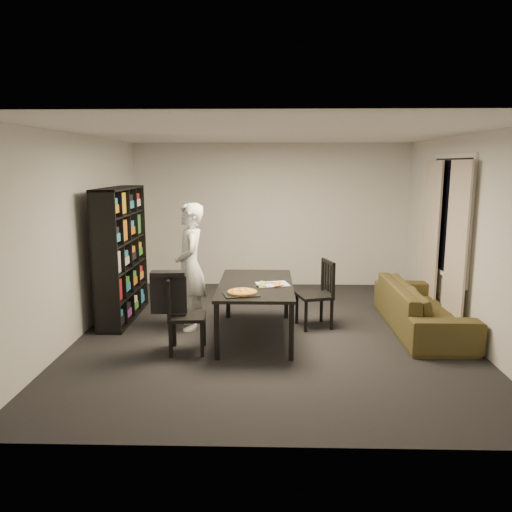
{
  "coord_description": "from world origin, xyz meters",
  "views": [
    {
      "loc": [
        -0.04,
        -6.38,
        2.21
      ],
      "look_at": [
        -0.2,
        -0.04,
        1.05
      ],
      "focal_mm": 35.0,
      "sensor_mm": 36.0,
      "label": 1
    }
  ],
  "objects_px": {
    "dining_table": "(256,288)",
    "chair_right": "(320,289)",
    "baking_tray": "(241,294)",
    "bookshelf": "(121,254)",
    "pepperoni_pizza": "(242,292)",
    "person": "(190,267)",
    "sofa": "(422,307)",
    "chair_left": "(180,310)"
  },
  "relations": [
    {
      "from": "person",
      "to": "pepperoni_pizza",
      "type": "xyz_separation_m",
      "value": [
        0.75,
        -0.86,
        -0.12
      ]
    },
    {
      "from": "chair_right",
      "to": "sofa",
      "type": "distance_m",
      "value": 1.39
    },
    {
      "from": "chair_right",
      "to": "bookshelf",
      "type": "bearing_deg",
      "value": -112.1
    },
    {
      "from": "dining_table",
      "to": "person",
      "type": "bearing_deg",
      "value": 160.56
    },
    {
      "from": "bookshelf",
      "to": "chair_left",
      "type": "xyz_separation_m",
      "value": [
        1.06,
        -1.31,
        -0.43
      ]
    },
    {
      "from": "chair_left",
      "to": "person",
      "type": "distance_m",
      "value": 0.94
    },
    {
      "from": "dining_table",
      "to": "person",
      "type": "relative_size",
      "value": 0.99
    },
    {
      "from": "pepperoni_pizza",
      "to": "sofa",
      "type": "xyz_separation_m",
      "value": [
        2.39,
        0.86,
        -0.42
      ]
    },
    {
      "from": "dining_table",
      "to": "sofa",
      "type": "bearing_deg",
      "value": 8.16
    },
    {
      "from": "dining_table",
      "to": "pepperoni_pizza",
      "type": "bearing_deg",
      "value": -104.98
    },
    {
      "from": "baking_tray",
      "to": "bookshelf",
      "type": "bearing_deg",
      "value": 143.9
    },
    {
      "from": "chair_right",
      "to": "pepperoni_pizza",
      "type": "distance_m",
      "value": 1.43
    },
    {
      "from": "dining_table",
      "to": "person",
      "type": "distance_m",
      "value": 0.97
    },
    {
      "from": "baking_tray",
      "to": "sofa",
      "type": "height_order",
      "value": "baking_tray"
    },
    {
      "from": "person",
      "to": "pepperoni_pizza",
      "type": "height_order",
      "value": "person"
    },
    {
      "from": "dining_table",
      "to": "sofa",
      "type": "xyz_separation_m",
      "value": [
        2.24,
        0.32,
        -0.33
      ]
    },
    {
      "from": "baking_tray",
      "to": "dining_table",
      "type": "bearing_deg",
      "value": 73.95
    },
    {
      "from": "dining_table",
      "to": "pepperoni_pizza",
      "type": "xyz_separation_m",
      "value": [
        -0.14,
        -0.54,
        0.09
      ]
    },
    {
      "from": "pepperoni_pizza",
      "to": "sofa",
      "type": "distance_m",
      "value": 2.57
    },
    {
      "from": "dining_table",
      "to": "chair_left",
      "type": "distance_m",
      "value": 1.06
    },
    {
      "from": "person",
      "to": "sofa",
      "type": "distance_m",
      "value": 3.18
    },
    {
      "from": "person",
      "to": "pepperoni_pizza",
      "type": "bearing_deg",
      "value": 29.17
    },
    {
      "from": "baking_tray",
      "to": "person",
      "type": "bearing_deg",
      "value": 129.79
    },
    {
      "from": "chair_left",
      "to": "baking_tray",
      "type": "relative_size",
      "value": 2.29
    },
    {
      "from": "baking_tray",
      "to": "pepperoni_pizza",
      "type": "distance_m",
      "value": 0.03
    },
    {
      "from": "bookshelf",
      "to": "sofa",
      "type": "relative_size",
      "value": 0.89
    },
    {
      "from": "person",
      "to": "baking_tray",
      "type": "height_order",
      "value": "person"
    },
    {
      "from": "person",
      "to": "pepperoni_pizza",
      "type": "distance_m",
      "value": 1.14
    },
    {
      "from": "chair_right",
      "to": "chair_left",
      "type": "bearing_deg",
      "value": -76.36
    },
    {
      "from": "person",
      "to": "baking_tray",
      "type": "distance_m",
      "value": 1.15
    },
    {
      "from": "person",
      "to": "bookshelf",
      "type": "bearing_deg",
      "value": -123.95
    },
    {
      "from": "pepperoni_pizza",
      "to": "sofa",
      "type": "relative_size",
      "value": 0.16
    },
    {
      "from": "chair_left",
      "to": "dining_table",
      "type": "bearing_deg",
      "value": -61.57
    },
    {
      "from": "sofa",
      "to": "chair_left",
      "type": "bearing_deg",
      "value": 105.82
    },
    {
      "from": "chair_right",
      "to": "baking_tray",
      "type": "bearing_deg",
      "value": -62.05
    },
    {
      "from": "bookshelf",
      "to": "dining_table",
      "type": "distance_m",
      "value": 2.11
    },
    {
      "from": "person",
      "to": "sofa",
      "type": "xyz_separation_m",
      "value": [
        3.13,
        0.01,
        -0.54
      ]
    },
    {
      "from": "dining_table",
      "to": "chair_right",
      "type": "distance_m",
      "value": 0.99
    },
    {
      "from": "chair_left",
      "to": "baking_tray",
      "type": "distance_m",
      "value": 0.75
    },
    {
      "from": "pepperoni_pizza",
      "to": "bookshelf",
      "type": "bearing_deg",
      "value": 144.61
    },
    {
      "from": "person",
      "to": "baking_tray",
      "type": "relative_size",
      "value": 4.29
    },
    {
      "from": "chair_right",
      "to": "person",
      "type": "xyz_separation_m",
      "value": [
        -1.77,
        -0.13,
        0.33
      ]
    }
  ]
}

